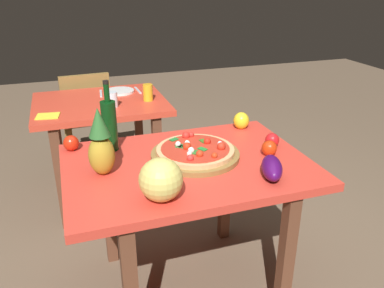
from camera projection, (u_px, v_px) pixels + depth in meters
name	position (u px, v px, depth m)	size (l,w,h in m)	color
ground_plane	(188.00, 286.00, 2.20)	(10.00, 10.00, 0.00)	brown
display_table	(187.00, 181.00, 1.93)	(1.17, 0.83, 0.77)	brown
background_table	(101.00, 118.00, 2.84)	(0.92, 0.76, 0.77)	brown
dining_chair	(86.00, 114.00, 3.41)	(0.43, 0.43, 0.85)	olive
pizza_board	(195.00, 155.00, 1.94)	(0.44, 0.44, 0.03)	olive
pizza	(195.00, 150.00, 1.93)	(0.38, 0.38, 0.06)	#E3A86D
wine_bottle	(109.00, 124.00, 1.98)	(0.08, 0.08, 0.36)	#0A3510
pineapple_left	(101.00, 145.00, 1.73)	(0.12, 0.12, 0.31)	#AD8D27
melon	(161.00, 180.00, 1.55)	(0.18, 0.18, 0.18)	#DCCE66
bell_pepper	(241.00, 121.00, 2.29)	(0.09, 0.09, 0.10)	yellow
eggplant	(272.00, 168.00, 1.74)	(0.20, 0.09, 0.09)	#430D54
tomato_by_bottle	(272.00, 140.00, 2.05)	(0.07, 0.07, 0.07)	red
tomato_beside_pepper	(71.00, 143.00, 2.01)	(0.08, 0.08, 0.08)	red
tomato_near_board	(269.00, 148.00, 1.95)	(0.08, 0.08, 0.08)	red
drinking_glass_juice	(148.00, 93.00, 2.78)	(0.07, 0.07, 0.12)	gold
drinking_glass_water	(112.00, 99.00, 2.65)	(0.07, 0.07, 0.10)	silver
dinner_plate	(120.00, 91.00, 3.00)	(0.22, 0.22, 0.02)	white
fork_utensil	(101.00, 93.00, 2.96)	(0.02, 0.18, 0.01)	silver
knife_utensil	(138.00, 90.00, 3.04)	(0.02, 0.18, 0.01)	silver
napkin_folded	(48.00, 116.00, 2.49)	(0.14, 0.12, 0.01)	yellow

